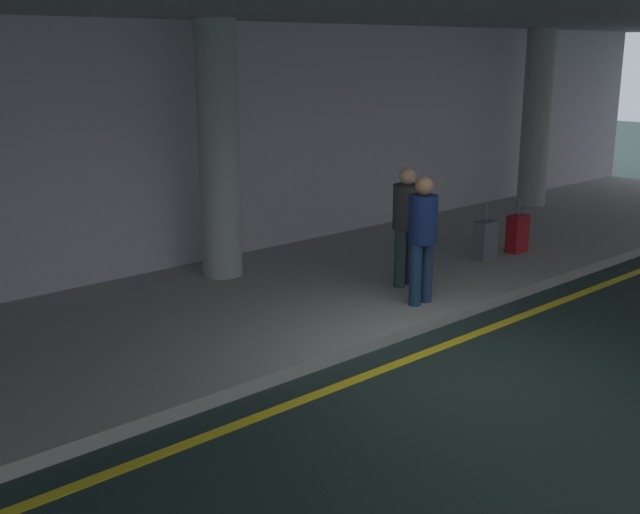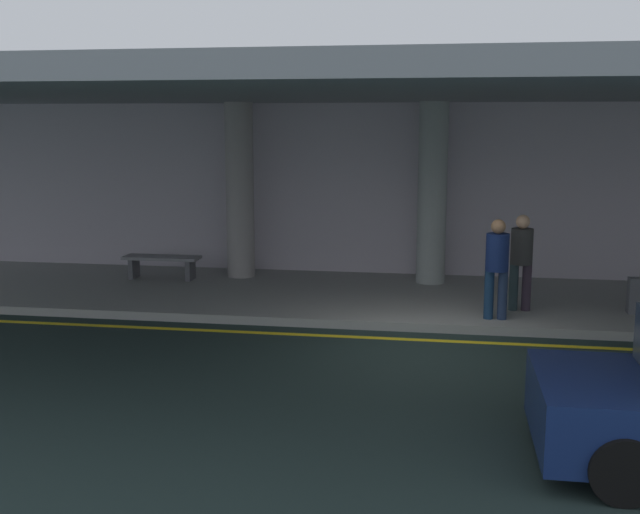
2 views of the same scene
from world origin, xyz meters
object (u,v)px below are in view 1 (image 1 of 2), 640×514
object	(u,v)px
support_column_right_mid	(536,119)
traveler_with_luggage	(423,232)
suitcase_upright_primary	(517,233)
person_waiting_for_ride	(406,219)
suitcase_upright_secondary	(485,240)
support_column_center	(219,151)

from	to	relation	value
support_column_right_mid	traveler_with_luggage	world-z (taller)	support_column_right_mid
traveler_with_luggage	suitcase_upright_primary	size ratio (longest dim) A/B	1.87
traveler_with_luggage	person_waiting_for_ride	xyz separation A→B (m)	(0.45, 0.69, 0.00)
traveler_with_luggage	suitcase_upright_secondary	bearing A→B (deg)	-161.32
traveler_with_luggage	suitcase_upright_secondary	world-z (taller)	traveler_with_luggage
traveler_with_luggage	person_waiting_for_ride	bearing A→B (deg)	-122.48
suitcase_upright_primary	person_waiting_for_ride	bearing A→B (deg)	171.99
support_column_center	suitcase_upright_primary	world-z (taller)	support_column_center
person_waiting_for_ride	suitcase_upright_primary	xyz separation A→B (m)	(2.77, 0.03, -0.65)
person_waiting_for_ride	suitcase_upright_primary	distance (m)	2.85
suitcase_upright_primary	support_column_right_mid	bearing A→B (deg)	21.86
suitcase_upright_primary	suitcase_upright_secondary	size ratio (longest dim) A/B	1.00
suitcase_upright_secondary	traveler_with_luggage	bearing A→B (deg)	173.82
support_column_center	support_column_right_mid	distance (m)	8.00
person_waiting_for_ride	suitcase_upright_primary	bearing A→B (deg)	-101.05
support_column_center	person_waiting_for_ride	world-z (taller)	support_column_center
traveler_with_luggage	person_waiting_for_ride	size ratio (longest dim) A/B	1.00
support_column_center	suitcase_upright_primary	bearing A→B (deg)	-26.14
support_column_right_mid	suitcase_upright_secondary	size ratio (longest dim) A/B	4.06
person_waiting_for_ride	traveler_with_luggage	bearing A→B (deg)	134.97
support_column_right_mid	person_waiting_for_ride	world-z (taller)	support_column_right_mid
suitcase_upright_primary	traveler_with_luggage	bearing A→B (deg)	-176.05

